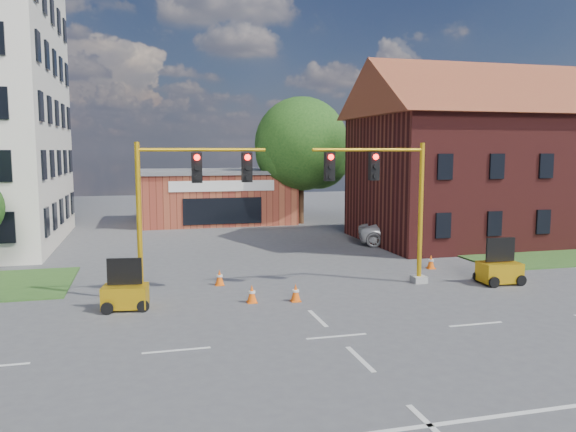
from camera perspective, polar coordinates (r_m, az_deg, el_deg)
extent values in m
plane|color=#48484B|center=(18.27, 4.96, -12.09)|extent=(120.00, 120.00, 0.00)
cube|color=maroon|center=(46.82, -7.34, 1.88)|extent=(12.00, 8.00, 4.00)
cube|color=#5B5B5E|center=(46.69, -7.38, 4.51)|extent=(12.40, 8.40, 0.30)
cube|color=silver|center=(42.73, -6.68, 3.05)|extent=(8.00, 0.10, 0.80)
cube|color=black|center=(42.89, -6.65, 0.51)|extent=(6.00, 0.10, 2.00)
cube|color=#511A18|center=(40.17, 21.90, 3.53)|extent=(20.00, 10.00, 8.00)
cylinder|color=#3A2215|center=(45.16, 1.35, 2.10)|extent=(0.44, 0.44, 4.53)
sphere|color=#184214|center=(45.02, 1.37, 7.33)|extent=(7.45, 7.45, 7.45)
sphere|color=#184214|center=(45.73, 3.07, 6.02)|extent=(5.22, 5.22, 5.22)
cube|color=gray|center=(23.02, -14.65, -7.94)|extent=(0.60, 0.60, 0.30)
cylinder|color=gold|center=(22.47, -14.88, -0.63)|extent=(0.20, 0.20, 6.20)
cylinder|color=gold|center=(22.42, -8.65, 6.67)|extent=(5.00, 0.14, 0.14)
cube|color=black|center=(22.40, -9.26, 4.87)|extent=(0.40, 0.32, 1.20)
cube|color=black|center=(22.68, -4.20, 4.96)|extent=(0.40, 0.32, 1.20)
sphere|color=#FF0C07|center=(22.22, -9.23, 5.89)|extent=(0.24, 0.24, 0.24)
cube|color=gray|center=(25.88, 13.14, -6.28)|extent=(0.60, 0.60, 0.30)
cylinder|color=gold|center=(25.39, 13.32, 0.23)|extent=(0.20, 0.20, 6.20)
cylinder|color=gold|center=(24.17, 8.21, 6.68)|extent=(5.00, 0.14, 0.14)
cube|color=black|center=(24.27, 8.73, 5.01)|extent=(0.40, 0.32, 1.20)
cube|color=black|center=(23.56, 4.24, 5.02)|extent=(0.40, 0.32, 1.20)
sphere|color=#FF0C07|center=(24.10, 8.92, 5.95)|extent=(0.24, 0.24, 0.24)
cube|color=gold|center=(21.88, -16.20, -7.82)|extent=(1.75, 1.29, 0.81)
cube|color=black|center=(21.67, -16.28, -5.41)|extent=(1.26, 0.28, 0.99)
cube|color=gold|center=(26.64, 20.68, -5.34)|extent=(1.79, 1.25, 0.86)
cube|color=black|center=(26.45, 20.77, -3.21)|extent=(1.34, 0.20, 1.05)
cube|color=#F65B0C|center=(22.06, -3.68, -8.72)|extent=(0.38, 0.38, 0.04)
cone|color=#F65B0C|center=(21.98, -3.69, -7.89)|extent=(0.40, 0.40, 0.70)
cylinder|color=silver|center=(21.96, -3.69, -7.71)|extent=(0.27, 0.27, 0.09)
cube|color=#F65B0C|center=(24.94, -6.96, -6.94)|extent=(0.38, 0.38, 0.04)
cone|color=#F65B0C|center=(24.86, -6.97, -6.20)|extent=(0.40, 0.40, 0.70)
cylinder|color=silver|center=(24.85, -6.97, -6.05)|extent=(0.27, 0.27, 0.09)
cube|color=#F65B0C|center=(22.20, 0.77, -8.61)|extent=(0.38, 0.38, 0.04)
cone|color=#F65B0C|center=(22.11, 0.78, -7.78)|extent=(0.40, 0.40, 0.70)
cylinder|color=silver|center=(22.10, 0.78, -7.61)|extent=(0.27, 0.27, 0.09)
cube|color=#F65B0C|center=(29.03, 14.30, -5.16)|extent=(0.38, 0.38, 0.04)
cone|color=#F65B0C|center=(28.97, 14.32, -4.52)|extent=(0.40, 0.40, 0.70)
cylinder|color=silver|center=(28.96, 14.32, -4.39)|extent=(0.27, 0.27, 0.09)
imported|color=silver|center=(35.82, 11.77, -1.61)|extent=(6.29, 4.34, 1.60)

